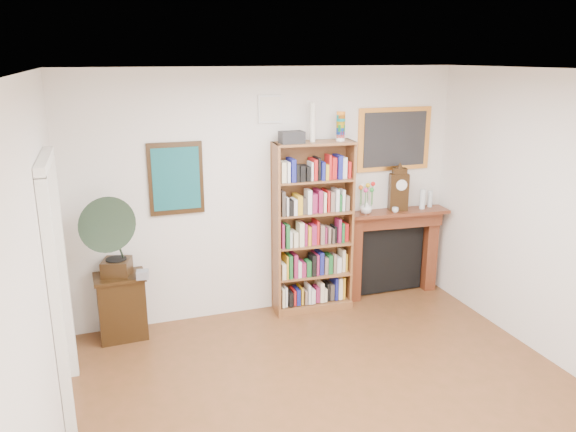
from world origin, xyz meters
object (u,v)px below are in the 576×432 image
object	(u,v)px
bookshelf	(313,218)
gramophone	(114,233)
cd_stack	(143,274)
teacup	(395,210)
bottle_right	(430,199)
side_cabinet	(122,306)
flower_vase	(366,207)
fireplace	(392,245)
bottle_left	(423,199)
mantel_clock	(399,190)

from	to	relation	value
bookshelf	gramophone	distance (m)	2.20
cd_stack	bookshelf	bearing A→B (deg)	5.36
teacup	bottle_right	world-z (taller)	bottle_right
side_cabinet	teacup	distance (m)	3.31
bookshelf	teacup	bearing A→B (deg)	2.57
flower_vase	teacup	world-z (taller)	flower_vase
bookshelf	fireplace	distance (m)	1.19
gramophone	bottle_left	size ratio (longest dim) A/B	3.76
mantel_clock	flower_vase	size ratio (longest dim) A/B	3.35
side_cabinet	mantel_clock	world-z (taller)	mantel_clock
bookshelf	gramophone	world-z (taller)	bookshelf
bookshelf	mantel_clock	distance (m)	1.15
bottle_left	bottle_right	bearing A→B (deg)	19.60
bookshelf	mantel_clock	size ratio (longest dim) A/B	4.42
cd_stack	fireplace	bearing A→B (deg)	5.08
bookshelf	side_cabinet	xyz separation A→B (m)	(-2.17, -0.02, -0.76)
fireplace	gramophone	world-z (taller)	gramophone
gramophone	teacup	distance (m)	3.23
side_cabinet	bottle_left	xyz separation A→B (m)	(3.61, 0.04, 0.86)
teacup	bottle_right	bearing A→B (deg)	10.31
bookshelf	flower_vase	world-z (taller)	bookshelf
gramophone	flower_vase	size ratio (longest dim) A/B	5.82
bookshelf	cd_stack	size ratio (longest dim) A/B	19.13
mantel_clock	gramophone	bearing A→B (deg)	-161.78
fireplace	flower_vase	bearing A→B (deg)	-168.97
cd_stack	flower_vase	world-z (taller)	flower_vase
gramophone	bottle_right	size ratio (longest dim) A/B	4.51
bookshelf	gramophone	size ratio (longest dim) A/B	2.54
side_cabinet	teacup	size ratio (longest dim) A/B	8.88
bookshelf	bottle_right	size ratio (longest dim) A/B	11.48
gramophone	flower_vase	world-z (taller)	gramophone
gramophone	teacup	bearing A→B (deg)	18.60
mantel_clock	bottle_right	size ratio (longest dim) A/B	2.60
fireplace	teacup	xyz separation A→B (m)	(-0.05, -0.12, 0.49)
bookshelf	bottle_right	bearing A→B (deg)	6.79
fireplace	flower_vase	xyz separation A→B (m)	(-0.40, -0.04, 0.53)
gramophone	bottle_left	xyz separation A→B (m)	(3.63, 0.17, 0.00)
side_cabinet	cd_stack	world-z (taller)	cd_stack
teacup	side_cabinet	bearing A→B (deg)	179.81
teacup	fireplace	bearing A→B (deg)	67.07
bookshelf	cd_stack	bearing A→B (deg)	-170.14
cd_stack	bottle_left	distance (m)	3.42
side_cabinet	bottle_right	distance (m)	3.85
side_cabinet	flower_vase	bearing A→B (deg)	-0.90
gramophone	bottle_left	world-z (taller)	gramophone
fireplace	teacup	world-z (taller)	teacup
flower_vase	teacup	size ratio (longest dim) A/B	1.95
bottle_left	bookshelf	bearing A→B (deg)	-179.48
mantel_clock	teacup	bearing A→B (deg)	-119.01
side_cabinet	bottle_left	size ratio (longest dim) A/B	2.95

